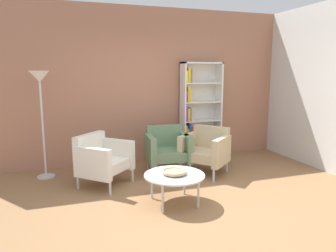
{
  "coord_description": "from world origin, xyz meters",
  "views": [
    {
      "loc": [
        -1.5,
        -3.43,
        1.75
      ],
      "look_at": [
        -0.06,
        0.84,
        0.95
      ],
      "focal_mm": 33.87,
      "sensor_mm": 36.0,
      "label": 1
    }
  ],
  "objects_px": {
    "bookshelf_tall": "(197,113)",
    "floor_lamp_torchiere": "(40,89)",
    "decorative_bowl": "(174,172)",
    "armchair_corner_red": "(167,148)",
    "armchair_by_bookshelf": "(206,149)",
    "coffee_table_low": "(174,176)",
    "armchair_near_window": "(102,159)"
  },
  "relations": [
    {
      "from": "armchair_by_bookshelf",
      "to": "floor_lamp_torchiere",
      "type": "xyz_separation_m",
      "value": [
        -2.61,
        0.62,
        1.03
      ]
    },
    {
      "from": "armchair_near_window",
      "to": "coffee_table_low",
      "type": "bearing_deg",
      "value": -97.19
    },
    {
      "from": "bookshelf_tall",
      "to": "decorative_bowl",
      "type": "distance_m",
      "value": 2.32
    },
    {
      "from": "decorative_bowl",
      "to": "floor_lamp_torchiere",
      "type": "bearing_deg",
      "value": 134.96
    },
    {
      "from": "floor_lamp_torchiere",
      "to": "armchair_corner_red",
      "type": "bearing_deg",
      "value": -9.97
    },
    {
      "from": "coffee_table_low",
      "to": "floor_lamp_torchiere",
      "type": "distance_m",
      "value": 2.58
    },
    {
      "from": "armchair_near_window",
      "to": "floor_lamp_torchiere",
      "type": "xyz_separation_m",
      "value": [
        -0.84,
        0.65,
        1.03
      ]
    },
    {
      "from": "bookshelf_tall",
      "to": "decorative_bowl",
      "type": "xyz_separation_m",
      "value": [
        -1.17,
        -1.94,
        -0.49
      ]
    },
    {
      "from": "bookshelf_tall",
      "to": "decorative_bowl",
      "type": "height_order",
      "value": "bookshelf_tall"
    },
    {
      "from": "armchair_corner_red",
      "to": "bookshelf_tall",
      "type": "bearing_deg",
      "value": 41.87
    },
    {
      "from": "bookshelf_tall",
      "to": "coffee_table_low",
      "type": "bearing_deg",
      "value": -121.02
    },
    {
      "from": "armchair_by_bookshelf",
      "to": "floor_lamp_torchiere",
      "type": "relative_size",
      "value": 0.55
    },
    {
      "from": "bookshelf_tall",
      "to": "decorative_bowl",
      "type": "relative_size",
      "value": 5.94
    },
    {
      "from": "decorative_bowl",
      "to": "armchair_near_window",
      "type": "relative_size",
      "value": 0.34
    },
    {
      "from": "decorative_bowl",
      "to": "armchair_corner_red",
      "type": "bearing_deg",
      "value": 75.43
    },
    {
      "from": "armchair_corner_red",
      "to": "floor_lamp_torchiere",
      "type": "xyz_separation_m",
      "value": [
        -2.0,
        0.35,
        1.03
      ]
    },
    {
      "from": "decorative_bowl",
      "to": "floor_lamp_torchiere",
      "type": "relative_size",
      "value": 0.18
    },
    {
      "from": "bookshelf_tall",
      "to": "armchair_near_window",
      "type": "bearing_deg",
      "value": -154.84
    },
    {
      "from": "coffee_table_low",
      "to": "armchair_near_window",
      "type": "bearing_deg",
      "value": 128.9
    },
    {
      "from": "decorative_bowl",
      "to": "coffee_table_low",
      "type": "bearing_deg",
      "value": -75.96
    },
    {
      "from": "decorative_bowl",
      "to": "armchair_by_bookshelf",
      "type": "height_order",
      "value": "armchair_by_bookshelf"
    },
    {
      "from": "bookshelf_tall",
      "to": "floor_lamp_torchiere",
      "type": "height_order",
      "value": "bookshelf_tall"
    },
    {
      "from": "floor_lamp_torchiere",
      "to": "decorative_bowl",
      "type": "bearing_deg",
      "value": -45.04
    },
    {
      "from": "bookshelf_tall",
      "to": "armchair_corner_red",
      "type": "height_order",
      "value": "bookshelf_tall"
    },
    {
      "from": "bookshelf_tall",
      "to": "armchair_corner_red",
      "type": "xyz_separation_m",
      "value": [
        -0.83,
        -0.63,
        -0.51
      ]
    },
    {
      "from": "bookshelf_tall",
      "to": "armchair_corner_red",
      "type": "distance_m",
      "value": 1.16
    },
    {
      "from": "bookshelf_tall",
      "to": "floor_lamp_torchiere",
      "type": "bearing_deg",
      "value": -174.32
    },
    {
      "from": "armchair_corner_red",
      "to": "armchair_near_window",
      "type": "height_order",
      "value": "same"
    },
    {
      "from": "coffee_table_low",
      "to": "floor_lamp_torchiere",
      "type": "relative_size",
      "value": 0.46
    },
    {
      "from": "coffee_table_low",
      "to": "decorative_bowl",
      "type": "bearing_deg",
      "value": 104.04
    },
    {
      "from": "armchair_by_bookshelf",
      "to": "coffee_table_low",
      "type": "bearing_deg",
      "value": -82.7
    },
    {
      "from": "decorative_bowl",
      "to": "armchair_corner_red",
      "type": "height_order",
      "value": "armchair_corner_red"
    }
  ]
}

